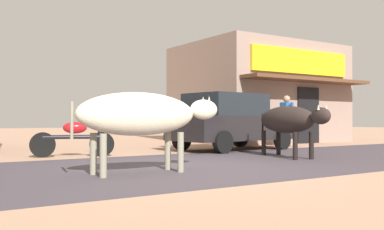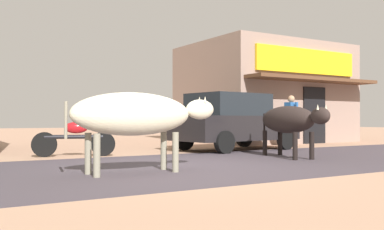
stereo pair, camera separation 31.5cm
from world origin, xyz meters
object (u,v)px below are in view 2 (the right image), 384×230
object	(u,v)px
cow_near_brown	(137,115)
pedestrian_by_shop	(291,116)
parked_hatchback_car	(233,121)
parked_motorcycle	(75,137)
cow_far_dark	(289,120)

from	to	relation	value
cow_near_brown	pedestrian_by_shop	distance (m)	8.30
parked_hatchback_car	parked_motorcycle	bearing A→B (deg)	178.63
cow_near_brown	cow_far_dark	distance (m)	4.36
cow_far_dark	parked_motorcycle	bearing A→B (deg)	145.20
parked_hatchback_car	pedestrian_by_shop	size ratio (longest dim) A/B	2.36
parked_motorcycle	cow_near_brown	distance (m)	3.83
cow_near_brown	pedestrian_by_shop	bearing A→B (deg)	28.59
parked_motorcycle	cow_near_brown	xyz separation A→B (m)	(-0.08, -3.79, 0.51)
cow_near_brown	pedestrian_by_shop	world-z (taller)	pedestrian_by_shop
parked_motorcycle	cow_near_brown	size ratio (longest dim) A/B	0.69
cow_near_brown	cow_far_dark	world-z (taller)	cow_near_brown
parked_motorcycle	parked_hatchback_car	bearing A→B (deg)	-1.37
cow_far_dark	pedestrian_by_shop	xyz separation A→B (m)	(3.02, 3.09, 0.11)
parked_hatchback_car	parked_motorcycle	distance (m)	4.65
parked_hatchback_car	parked_motorcycle	xyz separation A→B (m)	(-4.64, 0.11, -0.38)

